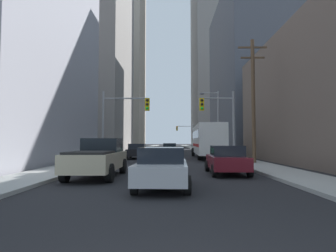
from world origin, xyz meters
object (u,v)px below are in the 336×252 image
object	(u,v)px
pickup_truck_beige	(98,158)
traffic_signal_near_left	(123,114)
sedan_silver	(162,168)
sedan_green	(170,149)
traffic_signal_far_right	(185,132)
city_bus	(207,140)
sedan_black	(137,151)
traffic_signal_near_right	(219,115)
sedan_maroon	(227,160)

from	to	relation	value
pickup_truck_beige	traffic_signal_near_left	world-z (taller)	traffic_signal_near_left
sedan_silver	sedan_green	size ratio (longest dim) A/B	1.00
traffic_signal_far_right	city_bus	bearing A→B (deg)	-89.59
sedan_silver	sedan_black	world-z (taller)	same
city_bus	sedan_silver	bearing A→B (deg)	-102.18
traffic_signal_far_right	sedan_green	bearing A→B (deg)	-96.63
city_bus	sedan_black	world-z (taller)	city_bus
traffic_signal_far_right	sedan_silver	bearing A→B (deg)	-93.90
sedan_black	traffic_signal_near_right	xyz separation A→B (m)	(7.46, -5.02, 3.23)
traffic_signal_far_right	sedan_black	bearing A→B (deg)	-100.08
sedan_silver	sedan_green	bearing A→B (deg)	89.49
city_bus	pickup_truck_beige	world-z (taller)	city_bus
sedan_silver	sedan_black	xyz separation A→B (m)	(-3.04, 18.36, 0.00)
sedan_maroon	traffic_signal_far_right	bearing A→B (deg)	89.34
city_bus	sedan_maroon	xyz separation A→B (m)	(-0.88, -14.78, -1.16)
pickup_truck_beige	sedan_green	distance (m)	22.61
sedan_maroon	traffic_signal_near_left	xyz separation A→B (m)	(-6.98, 8.71, 3.28)
sedan_black	traffic_signal_far_right	world-z (taller)	traffic_signal_far_right
traffic_signal_near_left	traffic_signal_near_right	distance (m)	8.08
sedan_silver	traffic_signal_near_left	distance (m)	14.22
sedan_maroon	traffic_signal_near_left	bearing A→B (deg)	128.69
city_bus	traffic_signal_near_left	xyz separation A→B (m)	(-7.86, -6.06, 2.13)
sedan_silver	traffic_signal_near_left	xyz separation A→B (m)	(-3.67, 13.34, 3.28)
city_bus	traffic_signal_near_right	xyz separation A→B (m)	(0.23, -6.06, 2.07)
traffic_signal_near_left	traffic_signal_near_right	world-z (taller)	same
sedan_green	sedan_silver	bearing A→B (deg)	-90.51
sedan_black	sedan_green	bearing A→B (deg)	66.14
traffic_signal_near_left	traffic_signal_far_right	bearing A→B (deg)	80.25
pickup_truck_beige	traffic_signal_near_right	xyz separation A→B (m)	(7.65, 9.93, 3.07)
city_bus	sedan_green	xyz separation A→B (m)	(-3.96, 6.35, -1.16)
pickup_truck_beige	traffic_signal_near_left	xyz separation A→B (m)	(-0.43, 9.93, 3.12)
sedan_black	traffic_signal_near_right	world-z (taller)	traffic_signal_near_right
sedan_maroon	traffic_signal_near_right	bearing A→B (deg)	82.75
sedan_black	traffic_signal_near_right	bearing A→B (deg)	-33.96
pickup_truck_beige	sedan_green	xyz separation A→B (m)	(3.47, 22.34, -0.16)
traffic_signal_near_right	sedan_green	bearing A→B (deg)	108.63
city_bus	traffic_signal_near_left	distance (m)	10.15
sedan_maroon	traffic_signal_near_right	size ratio (longest dim) A/B	0.71
sedan_black	traffic_signal_near_left	bearing A→B (deg)	-97.14
traffic_signal_far_right	traffic_signal_near_right	bearing A→B (deg)	-89.35
sedan_green	traffic_signal_near_right	bearing A→B (deg)	-71.37
sedan_silver	traffic_signal_far_right	bearing A→B (deg)	86.10
city_bus	traffic_signal_far_right	distance (m)	38.14
traffic_signal_near_right	traffic_signal_far_right	world-z (taller)	same
city_bus	pickup_truck_beige	size ratio (longest dim) A/B	2.14
city_bus	sedan_black	bearing A→B (deg)	-171.79
pickup_truck_beige	sedan_silver	world-z (taller)	pickup_truck_beige
pickup_truck_beige	sedan_maroon	bearing A→B (deg)	10.55
sedan_maroon	traffic_signal_near_right	world-z (taller)	traffic_signal_near_right
pickup_truck_beige	traffic_signal_near_left	distance (m)	10.42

